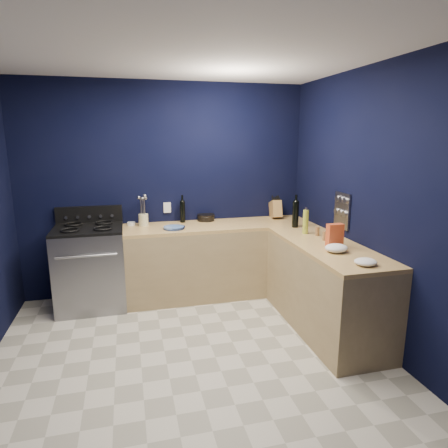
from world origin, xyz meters
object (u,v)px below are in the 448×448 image
object	(u,v)px
gas_range	(91,269)
crouton_bag	(335,236)
plate_stack	(174,228)
utensil_crock	(144,220)
knife_block	(276,210)

from	to	relation	value
gas_range	crouton_bag	bearing A→B (deg)	-27.58
plate_stack	crouton_bag	world-z (taller)	crouton_bag
plate_stack	crouton_bag	xyz separation A→B (m)	(1.42, -1.14, 0.10)
gas_range	utensil_crock	distance (m)	0.82
crouton_bag	utensil_crock	bearing A→B (deg)	139.79
gas_range	utensil_crock	bearing A→B (deg)	14.11
gas_range	plate_stack	distance (m)	1.07
gas_range	plate_stack	bearing A→B (deg)	-6.13
utensil_crock	knife_block	size ratio (longest dim) A/B	0.64
knife_block	crouton_bag	world-z (taller)	knife_block
knife_block	utensil_crock	bearing A→B (deg)	-173.06
utensil_crock	knife_block	xyz separation A→B (m)	(1.71, 0.05, 0.04)
knife_block	crouton_bag	bearing A→B (deg)	-82.94
gas_range	plate_stack	world-z (taller)	plate_stack
gas_range	utensil_crock	xyz separation A→B (m)	(0.63, 0.16, 0.51)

